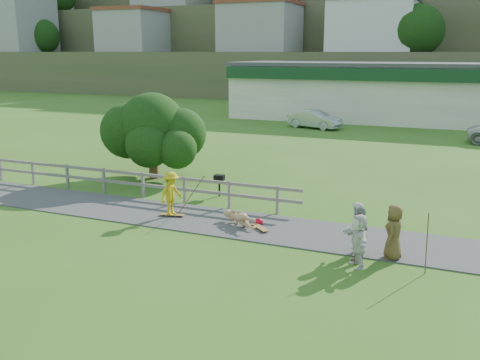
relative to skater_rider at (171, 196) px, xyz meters
The scene contains 20 objects.
ground 2.16m from the skater_rider, 42.38° to the right, with size 260.00×260.00×0.00m, color #33611B.
path 1.69m from the skater_rider, ahead, with size 34.00×3.00×0.04m, color #373739.
fence 3.70m from the skater_rider, 148.14° to the left, with size 15.05×0.10×1.10m.
strip_mall 34.08m from the skater_rider, 80.74° to the left, with size 32.50×10.75×5.10m.
hillside 90.99m from the skater_rider, 89.06° to the left, with size 220.00×67.00×47.50m.
skater_rider is the anchor object (origin of this frame).
skater_fallen 2.80m from the skater_rider, ahead, with size 1.62×0.39×0.59m, color tan.
spectator_a 7.12m from the skater_rider, ahead, with size 0.78×0.61×1.61m, color white.
spectator_b 7.41m from the skater_rider, 12.13° to the right, with size 0.97×0.40×1.66m, color gray.
spectator_c 8.20m from the skater_rider, ahead, with size 0.82×0.53×1.67m, color brown.
spectator_d 7.55m from the skater_rider, 15.50° to the right, with size 1.46×0.46×1.57m, color silver.
car_silver 25.30m from the skater_rider, 93.28° to the left, with size 1.55×4.44×1.46m, color #B2B5BB.
tree 6.65m from the skater_rider, 127.69° to the left, with size 5.11×5.11×3.61m, color black, non-canonical shape.
bbq 3.42m from the skater_rider, 83.83° to the left, with size 0.43×0.33×0.93m, color black, non-canonical shape.
longboard_rider 0.77m from the skater_rider, ahead, with size 0.92×0.23×0.10m, color brown, non-canonical shape.
longboard_fallen 3.63m from the skater_rider, ahead, with size 0.96×0.24×0.11m, color brown, non-canonical shape.
helmet 3.44m from the skater_rider, ahead, with size 0.28×0.28×0.28m, color #B80920.
pole_rider 0.74m from the skater_rider, 33.69° to the left, with size 0.03×0.03×1.98m, color brown.
pole_spec_left 7.42m from the skater_rider, 15.14° to the right, with size 0.03×0.03×1.74m, color brown.
pole_spec_right 9.29m from the skater_rider, 11.29° to the right, with size 0.03×0.03×1.76m, color brown.
Camera 1 is at (8.31, -15.22, 6.02)m, focal length 40.00 mm.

